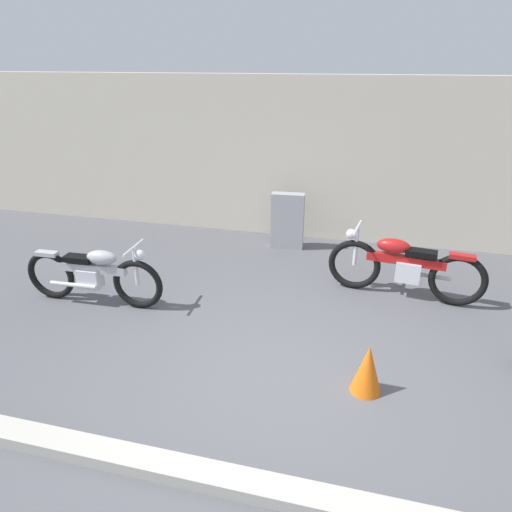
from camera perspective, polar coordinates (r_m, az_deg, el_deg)
ground_plane at (r=5.04m, az=2.56°, el=-15.50°), size 40.00×40.00×0.00m
building_wall at (r=8.54m, az=9.09°, el=11.80°), size 18.00×0.30×2.93m
curb_strip at (r=4.05m, az=-1.85°, el=-26.73°), size 18.00×0.24×0.12m
stone_marker at (r=8.14m, az=3.99°, el=4.43°), size 0.59×0.24×1.01m
traffic_cone at (r=4.89m, az=13.88°, el=-13.64°), size 0.32×0.32×0.55m
motorcycle_silver at (r=6.64m, az=-19.76°, el=-2.20°), size 2.05×0.57×0.92m
motorcycle_red at (r=6.75m, az=18.09°, el=-1.24°), size 2.18×0.61×0.98m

